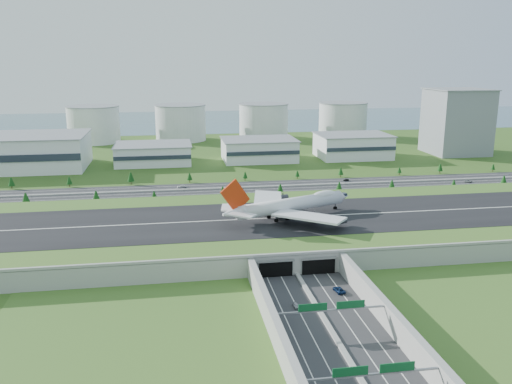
{
  "coord_description": "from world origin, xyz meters",
  "views": [
    {
      "loc": [
        -47.1,
        -241.27,
        82.58
      ],
      "look_at": [
        -2.42,
        35.0,
        12.39
      ],
      "focal_mm": 38.0,
      "sensor_mm": 36.0,
      "label": 1
    }
  ],
  "objects": [
    {
      "name": "ground",
      "position": [
        0.0,
        0.0,
        0.0
      ],
      "size": [
        1200.0,
        1200.0,
        0.0
      ],
      "primitive_type": "plane",
      "color": "#255219",
      "rests_on": "ground"
    },
    {
      "name": "airfield_deck",
      "position": [
        0.0,
        -0.09,
        4.12
      ],
      "size": [
        520.0,
        100.0,
        9.2
      ],
      "color": "#999A94",
      "rests_on": "ground"
    },
    {
      "name": "underpass_road",
      "position": [
        0.0,
        -99.42,
        3.43
      ],
      "size": [
        38.8,
        120.4,
        8.0
      ],
      "color": "#28282B",
      "rests_on": "ground"
    },
    {
      "name": "sign_gantry_near",
      "position": [
        0.0,
        -95.04,
        6.95
      ],
      "size": [
        38.7,
        0.7,
        9.8
      ],
      "color": "gray",
      "rests_on": "ground"
    },
    {
      "name": "sign_gantry_far",
      "position": [
        0.0,
        -130.04,
        6.95
      ],
      "size": [
        38.7,
        0.7,
        9.8
      ],
      "color": "gray",
      "rests_on": "ground"
    },
    {
      "name": "north_expressway",
      "position": [
        0.0,
        95.0,
        0.06
      ],
      "size": [
        560.0,
        36.0,
        0.12
      ],
      "primitive_type": "cube",
      "color": "#28282B",
      "rests_on": "ground"
    },
    {
      "name": "tree_row",
      "position": [
        -6.04,
        94.52,
        4.48
      ],
      "size": [
        503.39,
        48.72,
        8.45
      ],
      "color": "#3D2819",
      "rests_on": "ground"
    },
    {
      "name": "hangar_west",
      "position": [
        -170.0,
        185.0,
        12.5
      ],
      "size": [
        120.0,
        60.0,
        25.0
      ],
      "primitive_type": "cube",
      "color": "white",
      "rests_on": "ground"
    },
    {
      "name": "hangar_mid_a",
      "position": [
        -60.0,
        190.0,
        7.5
      ],
      "size": [
        58.0,
        42.0,
        15.0
      ],
      "primitive_type": "cube",
      "color": "white",
      "rests_on": "ground"
    },
    {
      "name": "hangar_mid_b",
      "position": [
        25.0,
        190.0,
        8.5
      ],
      "size": [
        58.0,
        42.0,
        17.0
      ],
      "primitive_type": "cube",
      "color": "white",
      "rests_on": "ground"
    },
    {
      "name": "hangar_mid_c",
      "position": [
        105.0,
        190.0,
        9.5
      ],
      "size": [
        58.0,
        42.0,
        19.0
      ],
      "primitive_type": "cube",
      "color": "white",
      "rests_on": "ground"
    },
    {
      "name": "office_tower",
      "position": [
        200.0,
        195.0,
        27.5
      ],
      "size": [
        46.0,
        46.0,
        55.0
      ],
      "primitive_type": "cube",
      "color": "gray",
      "rests_on": "ground"
    },
    {
      "name": "fuel_tank_a",
      "position": [
        -120.0,
        310.0,
        17.5
      ],
      "size": [
        50.0,
        50.0,
        35.0
      ],
      "primitive_type": "cylinder",
      "color": "silver",
      "rests_on": "ground"
    },
    {
      "name": "fuel_tank_b",
      "position": [
        -35.0,
        310.0,
        17.5
      ],
      "size": [
        50.0,
        50.0,
        35.0
      ],
      "primitive_type": "cylinder",
      "color": "silver",
      "rests_on": "ground"
    },
    {
      "name": "fuel_tank_c",
      "position": [
        50.0,
        310.0,
        17.5
      ],
      "size": [
        50.0,
        50.0,
        35.0
      ],
      "primitive_type": "cylinder",
      "color": "silver",
      "rests_on": "ground"
    },
    {
      "name": "fuel_tank_d",
      "position": [
        135.0,
        310.0,
        17.5
      ],
      "size": [
        50.0,
        50.0,
        35.0
      ],
      "primitive_type": "cylinder",
      "color": "silver",
      "rests_on": "ground"
    },
    {
      "name": "bay_water",
      "position": [
        0.0,
        480.0,
        0.03
      ],
      "size": [
        1200.0,
        260.0,
        0.06
      ],
      "primitive_type": "cube",
      "color": "#395D6D",
      "rests_on": "ground"
    },
    {
      "name": "boeing_747",
      "position": [
        8.27,
        0.19,
        14.34
      ],
      "size": [
        68.94,
        63.93,
        22.42
      ],
      "rotation": [
        0.0,
        0.0,
        0.37
      ],
      "color": "silver",
      "rests_on": "airfield_deck"
    },
    {
      "name": "car_0",
      "position": [
        -6.92,
        -77.26,
        0.87
      ],
      "size": [
        1.92,
        4.48,
        1.51
      ],
      "primitive_type": "imported",
      "rotation": [
        0.0,
        0.0,
        0.03
      ],
      "color": "#ACACB0",
      "rests_on": "ground"
    },
    {
      "name": "car_2",
      "position": [
        11.26,
        -67.9,
        0.97
      ],
      "size": [
        3.75,
        6.5,
        1.7
      ],
      "primitive_type": "imported",
      "rotation": [
        0.0,
        0.0,
        3.3
      ],
      "color": "#0E2146",
      "rests_on": "ground"
    },
    {
      "name": "car_5",
      "position": [
        71.05,
        104.08,
        0.8
      ],
      "size": [
        4.34,
        2.7,
        1.35
      ],
      "primitive_type": "imported",
      "rotation": [
        0.0,
        0.0,
        -1.23
      ],
      "color": "black",
      "rests_on": "ground"
    },
    {
      "name": "car_6",
      "position": [
        150.77,
        86.62,
        0.89
      ],
      "size": [
        6.09,
        4.35,
        1.54
      ],
      "primitive_type": "imported",
      "rotation": [
        0.0,
        0.0,
        1.21
      ],
      "color": "#AFB0B4",
      "rests_on": "ground"
    },
    {
      "name": "car_7",
      "position": [
        -40.4,
        102.5,
        0.98
      ],
      "size": [
        6.0,
        2.59,
        1.72
      ],
      "primitive_type": "imported",
      "rotation": [
        0.0,
        0.0,
        -1.6
      ],
      "color": "white",
      "rests_on": "ground"
    }
  ]
}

